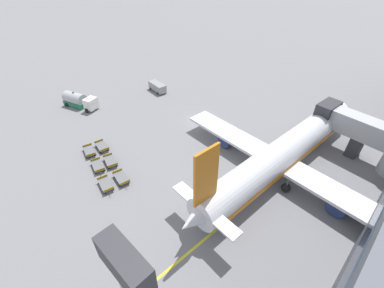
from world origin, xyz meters
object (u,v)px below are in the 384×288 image
object	(u,v)px
baggage_dolly_row_near_col_a	(89,151)
fuel_tanker_primary	(79,101)
baggage_dolly_row_mid_a_col_a	(102,146)
airplane	(282,154)
service_van	(157,87)
baggage_dolly_row_mid_a_col_c	(121,178)
baggage_dolly_row_mid_a_col_b	(110,161)
baggage_dolly_row_near_col_b	(98,166)
baggage_dolly_row_near_col_c	(106,185)

from	to	relation	value
baggage_dolly_row_near_col_a	fuel_tanker_primary	bearing A→B (deg)	158.80
baggage_dolly_row_mid_a_col_a	airplane	bearing A→B (deg)	33.99
fuel_tanker_primary	service_van	distance (m)	17.01
airplane	baggage_dolly_row_mid_a_col_c	bearing A→B (deg)	-130.10
airplane	fuel_tanker_primary	world-z (taller)	airplane
baggage_dolly_row_mid_a_col_b	baggage_dolly_row_mid_a_col_c	distance (m)	4.31
airplane	fuel_tanker_primary	xyz separation A→B (m)	(-39.19, -11.49, -1.72)
airplane	baggage_dolly_row_mid_a_col_c	size ratio (longest dim) A/B	10.34
baggage_dolly_row_near_col_a	baggage_dolly_row_mid_a_col_a	xyz separation A→B (m)	(0.33, 2.05, 0.00)
baggage_dolly_row_mid_a_col_c	service_van	bearing A→B (deg)	130.52
baggage_dolly_row_near_col_b	baggage_dolly_row_mid_a_col_a	size ratio (longest dim) A/B	1.00
baggage_dolly_row_near_col_b	baggage_dolly_row_mid_a_col_a	distance (m)	4.76
baggage_dolly_row_mid_a_col_a	baggage_dolly_row_mid_a_col_b	size ratio (longest dim) A/B	1.00
fuel_tanker_primary	baggage_dolly_row_mid_a_col_c	size ratio (longest dim) A/B	2.20
airplane	baggage_dolly_row_near_col_b	xyz separation A→B (m)	(-19.28, -18.42, -2.55)
fuel_tanker_primary	baggage_dolly_row_mid_a_col_a	world-z (taller)	fuel_tanker_primary
airplane	baggage_dolly_row_near_col_a	size ratio (longest dim) A/B	10.36
airplane	baggage_dolly_row_mid_a_col_c	xyz separation A→B (m)	(-14.64, -17.38, -2.55)
airplane	baggage_dolly_row_near_col_c	distance (m)	24.84
baggage_dolly_row_near_col_a	baggage_dolly_row_mid_a_col_c	world-z (taller)	same
fuel_tanker_primary	baggage_dolly_row_mid_a_col_a	distance (m)	16.63
fuel_tanker_primary	baggage_dolly_row_mid_a_col_b	size ratio (longest dim) A/B	2.20
baggage_dolly_row_near_col_b	baggage_dolly_row_mid_a_col_c	world-z (taller)	same
airplane	baggage_dolly_row_near_col_a	distance (m)	29.42
fuel_tanker_primary	baggage_dolly_row_near_col_b	bearing A→B (deg)	-19.17
baggage_dolly_row_mid_a_col_a	baggage_dolly_row_mid_a_col_c	bearing A→B (deg)	-12.12
service_van	baggage_dolly_row_mid_a_col_b	distance (m)	25.51
baggage_dolly_row_near_col_b	baggage_dolly_row_mid_a_col_b	size ratio (longest dim) A/B	1.00
fuel_tanker_primary	baggage_dolly_row_mid_a_col_b	world-z (taller)	fuel_tanker_primary
baggage_dolly_row_near_col_b	baggage_dolly_row_mid_a_col_b	xyz separation A→B (m)	(0.41, 1.86, 0.00)
baggage_dolly_row_mid_a_col_a	baggage_dolly_row_mid_a_col_b	distance (m)	4.33
baggage_dolly_row_near_col_c	baggage_dolly_row_near_col_b	bearing A→B (deg)	164.46
baggage_dolly_row_near_col_c	baggage_dolly_row_mid_a_col_c	bearing A→B (deg)	79.28
baggage_dolly_row_near_col_a	service_van	bearing A→B (deg)	114.12
fuel_tanker_primary	baggage_dolly_row_near_col_b	size ratio (longest dim) A/B	2.21
service_van	baggage_dolly_row_near_col_a	world-z (taller)	service_van
airplane	baggage_dolly_row_mid_a_col_a	size ratio (longest dim) A/B	10.34
fuel_tanker_primary	service_van	size ratio (longest dim) A/B	1.61
baggage_dolly_row_mid_a_col_c	baggage_dolly_row_mid_a_col_a	bearing A→B (deg)	167.88
airplane	baggage_dolly_row_near_col_a	world-z (taller)	airplane
service_van	baggage_dolly_row_mid_a_col_c	distance (m)	28.74
fuel_tanker_primary	baggage_dolly_row_near_col_b	xyz separation A→B (m)	(19.91, -6.92, -0.83)
baggage_dolly_row_mid_a_col_a	baggage_dolly_row_mid_a_col_c	size ratio (longest dim) A/B	1.00
service_van	airplane	bearing A→B (deg)	-7.64
baggage_dolly_row_near_col_a	baggage_dolly_row_near_col_b	bearing A→B (deg)	-10.99
airplane	service_van	bearing A→B (deg)	172.36
baggage_dolly_row_near_col_c	baggage_dolly_row_mid_a_col_a	world-z (taller)	same
service_van	baggage_dolly_row_near_col_a	size ratio (longest dim) A/B	1.37
airplane	baggage_dolly_row_near_col_c	bearing A→B (deg)	-127.54
airplane	baggage_dolly_row_mid_a_col_a	distance (m)	27.96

